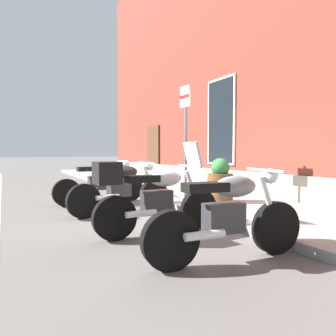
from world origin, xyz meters
TOP-DOWN VIEW (x-y plane):
  - ground_plane at (0.00, 0.00)m, footprint 140.00×140.00m
  - sidewalk at (0.00, 1.29)m, footprint 28.61×2.58m
  - motorcycle_yellow_naked at (-2.15, -1.06)m, footprint 0.62×2.16m
  - motorcycle_black_naked at (-0.83, -1.02)m, footprint 0.63×2.17m
  - motorcycle_silver_touring at (0.86, -1.17)m, footprint 0.62×2.01m
  - motorcycle_grey_naked at (2.22, -0.90)m, footprint 0.62×1.99m
  - parking_sign at (-0.76, 0.40)m, footprint 0.36×0.07m
  - barrel_planter at (-0.38, 1.04)m, footprint 0.58×0.58m

SIDE VIEW (x-z plane):
  - ground_plane at x=0.00m, z-range 0.00..0.00m
  - sidewalk at x=0.00m, z-range 0.00..0.13m
  - motorcycle_yellow_naked at x=-2.15m, z-range -0.01..0.99m
  - motorcycle_black_naked at x=-0.83m, z-range -0.01..0.99m
  - motorcycle_grey_naked at x=2.22m, z-range -0.01..1.01m
  - barrel_planter at x=-0.38m, z-range 0.07..1.02m
  - motorcycle_silver_touring at x=0.86m, z-range -0.11..1.26m
  - parking_sign at x=-0.76m, z-range 0.49..3.01m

